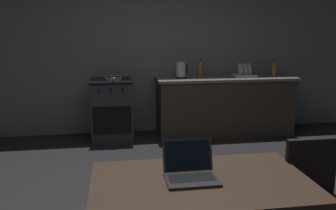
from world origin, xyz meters
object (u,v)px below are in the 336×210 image
object	(u,v)px
dining_table	(201,191)
electric_kettle	(181,70)
bottle	(274,69)
dish_rack	(244,74)
stove_oven	(112,109)
laptop	(191,171)
bottle_b	(201,69)
frying_pan	(113,78)
chair	(317,195)

from	to	relation	value
dining_table	electric_kettle	size ratio (longest dim) A/B	5.38
bottle	dish_rack	distance (m)	0.47
stove_oven	bottle	bearing A→B (deg)	-1.08
laptop	bottle_b	size ratio (longest dim) A/B	1.17
frying_pan	laptop	bearing A→B (deg)	-81.12
frying_pan	bottle_b	distance (m)	1.35
stove_oven	dish_rack	xyz separation A→B (m)	(2.05, 0.00, 0.50)
laptop	dish_rack	bearing A→B (deg)	67.73
frying_pan	stove_oven	bearing A→B (deg)	143.94
dining_table	laptop	world-z (taller)	laptop
frying_pan	dish_rack	size ratio (longest dim) A/B	1.28
laptop	dish_rack	size ratio (longest dim) A/B	0.94
stove_oven	chair	bearing A→B (deg)	-64.98
dining_table	bottle_b	world-z (taller)	bottle_b
stove_oven	chair	size ratio (longest dim) A/B	1.02
stove_oven	frying_pan	xyz separation A→B (m)	(0.04, -0.03, 0.48)
chair	frying_pan	size ratio (longest dim) A/B	2.05
frying_pan	bottle_b	world-z (taller)	bottle_b
chair	stove_oven	bearing A→B (deg)	136.87
stove_oven	electric_kettle	xyz separation A→B (m)	(1.05, 0.00, 0.57)
dish_rack	dining_table	bearing A→B (deg)	-114.95
dining_table	laptop	bearing A→B (deg)	148.01
dining_table	laptop	distance (m)	0.14
frying_pan	dish_rack	xyz separation A→B (m)	(2.02, 0.03, 0.02)
chair	frying_pan	xyz separation A→B (m)	(-1.39, 3.04, 0.42)
bottle	bottle_b	distance (m)	1.15
laptop	frying_pan	distance (m)	3.14
bottle_b	electric_kettle	bearing A→B (deg)	-166.16
dish_rack	bottle_b	xyz separation A→B (m)	(-0.68, 0.08, 0.08)
frying_pan	bottle_b	size ratio (longest dim) A/B	1.59
laptop	electric_kettle	size ratio (longest dim) A/B	1.28
dish_rack	bottle	bearing A→B (deg)	-6.13
stove_oven	dining_table	size ratio (longest dim) A/B	0.67
dish_rack	bottle_b	world-z (taller)	bottle_b
laptop	bottle	bearing A→B (deg)	60.84
electric_kettle	bottle_b	world-z (taller)	bottle_b
stove_oven	dining_table	world-z (taller)	stove_oven
electric_kettle	frying_pan	distance (m)	1.02
dining_table	laptop	xyz separation A→B (m)	(-0.06, 0.04, 0.12)
stove_oven	dining_table	bearing A→B (deg)	-79.62
dining_table	chair	size ratio (longest dim) A/B	1.51
chair	dish_rack	world-z (taller)	dish_rack
dining_table	dish_rack	bearing A→B (deg)	65.05
dish_rack	bottle_b	bearing A→B (deg)	173.28
bottle	frying_pan	size ratio (longest dim) A/B	0.60
electric_kettle	dish_rack	xyz separation A→B (m)	(1.00, 0.00, -0.07)
chair	frying_pan	bearing A→B (deg)	136.51
chair	bottle	distance (m)	3.25
stove_oven	bottle_b	size ratio (longest dim) A/B	3.32
electric_kettle	bottle_b	xyz separation A→B (m)	(0.32, 0.08, 0.01)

